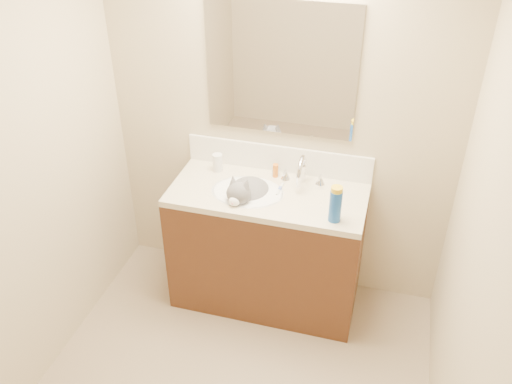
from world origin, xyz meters
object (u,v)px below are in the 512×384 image
Objects in this scene: pill_bottle at (218,162)px; spray_can at (335,206)px; faucet at (302,173)px; vanity_cabinet at (267,250)px; cat at (247,196)px; amber_bottle at (276,171)px; silver_jar at (276,172)px; basin at (248,201)px.

spray_can is at bearing -23.03° from pill_bottle.
faucet reaches higher than pill_bottle.
spray_can is at bearing -22.70° from vanity_cabinet.
amber_bottle is (0.12, 0.21, 0.08)m from cat.
silver_jar is (0.12, 0.23, 0.06)m from cat.
faucet reaches higher than vanity_cabinet.
cat is at bearing -118.30° from silver_jar.
faucet is 1.46× the size of spray_can.
pill_bottle reaches higher than silver_jar.
faucet reaches higher than silver_jar.
vanity_cabinet is 21.73× the size of silver_jar.
spray_can reaches higher than cat.
basin reaches higher than vanity_cabinet.
pill_bottle is at bearing 156.58° from vanity_cabinet.
silver_jar is (0.38, 0.04, -0.03)m from pill_bottle.
spray_can reaches higher than amber_bottle.
amber_bottle is at bearing 164.23° from faucet.
spray_can is (0.81, -0.34, 0.04)m from pill_bottle.
pill_bottle is (-0.26, 0.19, 0.13)m from basin.
silver_jar is (-0.18, 0.06, -0.06)m from faucet.
basin is 0.27m from amber_bottle.
spray_can reaches higher than basin.
vanity_cabinet is 0.52m from silver_jar.
cat is 0.59m from spray_can.
pill_bottle is 0.38m from amber_bottle.
cat is (-0.30, -0.16, -0.12)m from faucet.
cat is (-0.00, 0.00, 0.04)m from basin.
cat is at bearing -120.26° from amber_bottle.
pill_bottle is at bearing 156.97° from spray_can.
basin is 0.60m from spray_can.
spray_can is at bearing -41.36° from silver_jar.
cat is at bearing -168.24° from vanity_cabinet.
vanity_cabinet is 6.26× the size of spray_can.
pill_bottle is at bearing 143.01° from basin.
cat is 2.14× the size of spray_can.
silver_jar is 0.63× the size of amber_bottle.
vanity_cabinet is 0.58m from faucet.
vanity_cabinet is 10.35× the size of pill_bottle.
basin is (-0.12, -0.03, 0.38)m from vanity_cabinet.
amber_bottle is at bearing 89.48° from vanity_cabinet.
amber_bottle reaches higher than basin.
pill_bottle reaches higher than amber_bottle.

